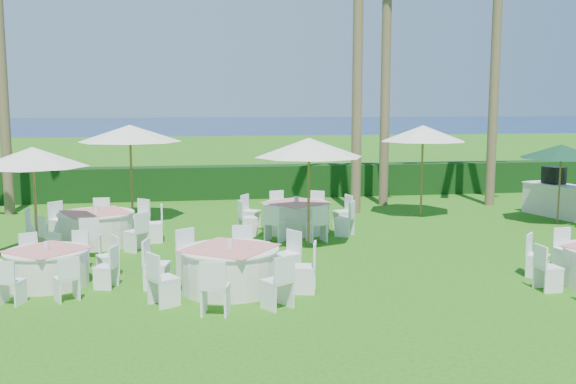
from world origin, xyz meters
The scene contains 16 objects.
ground centered at (0.00, 0.00, 0.00)m, with size 120.00×120.00×0.00m, color #205D0F.
hedge centered at (0.00, 12.00, 0.60)m, with size 34.00×1.00×1.20m, color black.
ocean centered at (0.00, 102.00, 0.00)m, with size 260.00×260.00×0.00m, color #061042.
banquet_table_a centered at (-4.78, 0.85, 0.37)m, with size 2.75×2.75×0.86m.
banquet_table_b centered at (-1.33, -0.08, 0.43)m, with size 3.24×3.24×0.98m.
banquet_table_d centered at (-4.30, 4.48, 0.43)m, with size 3.27×3.27×0.99m.
banquet_table_e centered at (0.91, 5.23, 0.43)m, with size 3.25×3.25×0.98m.
umbrella_a centered at (-5.44, 3.17, 2.31)m, with size 2.46×2.46×2.53m.
umbrella_b centered at (0.88, 3.37, 2.44)m, with size 2.65×2.65×2.67m.
umbrella_c centered at (-3.64, 7.64, 2.63)m, with size 3.02×3.02×2.88m.
umbrella_d centered at (5.20, 7.01, 2.59)m, with size 2.68×2.68×2.84m.
umbrella_green centered at (8.72, 5.18, 2.12)m, with size 2.38×2.38×2.32m.
palm_a centered at (-7.62, 9.63, 5.28)m, with size 4.41×4.07×9.62m.
palm_c centered at (3.36, 8.00, 6.02)m, with size 4.27×4.36×11.08m.
palm_d centered at (4.76, 9.43, 4.75)m, with size 4.35×4.28×8.60m.
palm_e centered at (8.39, 8.76, 4.71)m, with size 4.40×4.01×8.51m.
Camera 1 is at (-2.20, -11.82, 3.47)m, focal length 40.00 mm.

